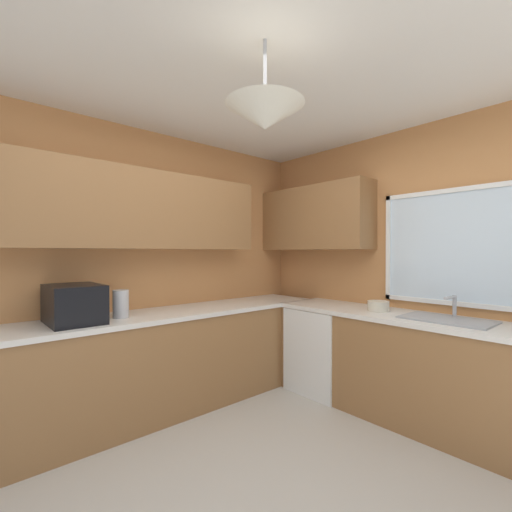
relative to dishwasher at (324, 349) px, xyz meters
name	(u,v)px	position (x,y,z in m)	size (l,w,h in m)	color
ground_plane	(265,508)	(0.81, -1.59, -0.42)	(8.51, 8.51, 0.00)	#B7B2A8
room_shell	(246,202)	(0.02, -1.06, 1.42)	(3.69, 3.99, 2.65)	#C6844C
counter_run_left	(150,364)	(-0.66, -1.59, 0.02)	(0.65, 3.60, 0.88)	olive
counter_run_back	(428,372)	(1.02, 0.03, 0.02)	(2.78, 0.65, 0.88)	olive
dishwasher	(324,349)	(0.00, 0.00, 0.00)	(0.60, 0.60, 0.84)	white
microwave	(74,304)	(-0.66, -2.20, 0.61)	(0.48, 0.36, 0.29)	black
kettle	(121,304)	(-0.64, -1.85, 0.58)	(0.13, 0.13, 0.23)	#B7B7BC
sink_assembly	(447,319)	(1.17, 0.04, 0.47)	(0.64, 0.40, 0.19)	#9EA0A5
bowl	(378,306)	(0.58, 0.03, 0.51)	(0.19, 0.19, 0.09)	beige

